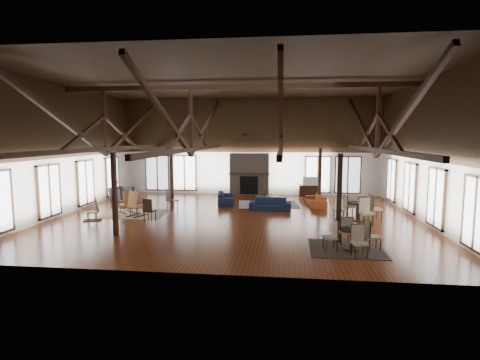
# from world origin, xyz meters

# --- Properties ---
(floor) EXTENTS (16.00, 16.00, 0.00)m
(floor) POSITION_xyz_m (0.00, 0.00, 0.00)
(floor) COLOR maroon
(floor) RESTS_ON ground
(ceiling) EXTENTS (16.00, 14.00, 0.02)m
(ceiling) POSITION_xyz_m (0.00, 0.00, 6.00)
(ceiling) COLOR black
(ceiling) RESTS_ON wall_back
(wall_back) EXTENTS (16.00, 0.02, 6.00)m
(wall_back) POSITION_xyz_m (0.00, 7.00, 3.00)
(wall_back) COLOR white
(wall_back) RESTS_ON floor
(wall_front) EXTENTS (16.00, 0.02, 6.00)m
(wall_front) POSITION_xyz_m (0.00, -7.00, 3.00)
(wall_front) COLOR white
(wall_front) RESTS_ON floor
(wall_left) EXTENTS (0.02, 14.00, 6.00)m
(wall_left) POSITION_xyz_m (-8.00, 0.00, 3.00)
(wall_left) COLOR white
(wall_left) RESTS_ON floor
(wall_right) EXTENTS (0.02, 14.00, 6.00)m
(wall_right) POSITION_xyz_m (8.00, 0.00, 3.00)
(wall_right) COLOR white
(wall_right) RESTS_ON floor
(roof_truss) EXTENTS (15.60, 14.07, 3.14)m
(roof_truss) POSITION_xyz_m (0.00, 0.00, 4.03)
(roof_truss) COLOR black
(roof_truss) RESTS_ON wall_back
(post_grid) EXTENTS (8.16, 7.16, 3.05)m
(post_grid) POSITION_xyz_m (0.00, 0.00, 1.52)
(post_grid) COLOR black
(post_grid) RESTS_ON floor
(fireplace) EXTENTS (2.50, 0.69, 2.60)m
(fireplace) POSITION_xyz_m (0.00, 6.67, 1.29)
(fireplace) COLOR #726457
(fireplace) RESTS_ON floor
(ceiling_fan) EXTENTS (1.60, 1.60, 0.75)m
(ceiling_fan) POSITION_xyz_m (0.50, -1.00, 3.73)
(ceiling_fan) COLOR black
(ceiling_fan) RESTS_ON roof_truss
(sofa_navy_front) EXTENTS (2.06, 0.86, 0.59)m
(sofa_navy_front) POSITION_xyz_m (1.48, 1.95, 0.30)
(sofa_navy_front) COLOR #141F39
(sofa_navy_front) RESTS_ON floor
(sofa_navy_left) EXTENTS (2.19, 1.15, 0.61)m
(sofa_navy_left) POSITION_xyz_m (-1.00, 3.45, 0.30)
(sofa_navy_left) COLOR #131E35
(sofa_navy_left) RESTS_ON floor
(sofa_orange) EXTENTS (2.13, 0.99, 0.60)m
(sofa_orange) POSITION_xyz_m (3.82, 3.31, 0.30)
(sofa_orange) COLOR #AA4521
(sofa_orange) RESTS_ON floor
(coffee_table) EXTENTS (1.20, 0.64, 0.45)m
(coffee_table) POSITION_xyz_m (1.25, 3.38, 0.40)
(coffee_table) COLOR brown
(coffee_table) RESTS_ON floor
(vase) EXTENTS (0.18, 0.18, 0.18)m
(vase) POSITION_xyz_m (1.12, 3.48, 0.54)
(vase) COLOR #B2B2B2
(vase) RESTS_ON coffee_table
(armchair) EXTENTS (1.41, 1.33, 0.73)m
(armchair) POSITION_xyz_m (-7.14, 3.92, 0.37)
(armchair) COLOR #2D2D2F
(armchair) RESTS_ON floor
(side_table_lamp) EXTENTS (0.48, 0.48, 1.22)m
(side_table_lamp) POSITION_xyz_m (-7.60, 4.27, 0.46)
(side_table_lamp) COLOR black
(side_table_lamp) RESTS_ON floor
(rocking_chair_a) EXTENTS (0.93, 0.90, 1.10)m
(rocking_chair_a) POSITION_xyz_m (-5.23, 0.38, 0.52)
(rocking_chair_a) COLOR #A46B3E
(rocking_chair_a) RESTS_ON floor
(rocking_chair_b) EXTENTS (0.77, 1.03, 1.19)m
(rocking_chair_b) POSITION_xyz_m (-4.56, -0.30, 0.56)
(rocking_chair_b) COLOR #A46B3E
(rocking_chair_b) RESTS_ON floor
(rocking_chair_c) EXTENTS (0.84, 0.63, 0.97)m
(rocking_chair_c) POSITION_xyz_m (-5.99, -1.31, 0.45)
(rocking_chair_c) COLOR #A46B3E
(rocking_chair_c) RESTS_ON floor
(side_chair_a) EXTENTS (0.63, 0.63, 1.05)m
(side_chair_a) POSITION_xyz_m (-3.40, 1.29, 0.61)
(side_chair_a) COLOR black
(side_chair_a) RESTS_ON floor
(side_chair_b) EXTENTS (0.49, 0.49, 1.01)m
(side_chair_b) POSITION_xyz_m (-3.56, -1.29, 0.59)
(side_chair_b) COLOR black
(side_chair_b) RESTS_ON floor
(cafe_table_near) EXTENTS (1.88, 1.88, 0.96)m
(cafe_table_near) POSITION_xyz_m (4.30, -4.39, 0.48)
(cafe_table_near) COLOR black
(cafe_table_near) RESTS_ON floor
(cafe_table_far) EXTENTS (2.14, 2.14, 1.09)m
(cafe_table_far) POSITION_xyz_m (5.33, 0.04, 0.55)
(cafe_table_far) COLOR black
(cafe_table_far) RESTS_ON floor
(cup_near) EXTENTS (0.16, 0.16, 0.09)m
(cup_near) POSITION_xyz_m (4.29, -4.32, 0.74)
(cup_near) COLOR #B2B2B2
(cup_near) RESTS_ON cafe_table_near
(cup_far) EXTENTS (0.15, 0.15, 0.10)m
(cup_far) POSITION_xyz_m (5.38, -0.00, 0.84)
(cup_far) COLOR #B2B2B2
(cup_far) RESTS_ON cafe_table_far
(tv_console) EXTENTS (1.30, 0.49, 0.65)m
(tv_console) POSITION_xyz_m (3.73, 6.75, 0.32)
(tv_console) COLOR black
(tv_console) RESTS_ON floor
(television) EXTENTS (0.94, 0.23, 0.53)m
(television) POSITION_xyz_m (3.74, 6.75, 0.92)
(television) COLOR #B2B2B2
(television) RESTS_ON tv_console
(rug_tan) EXTENTS (2.97, 2.39, 0.01)m
(rug_tan) POSITION_xyz_m (-4.83, 0.25, 0.01)
(rug_tan) COLOR tan
(rug_tan) RESTS_ON floor
(rug_navy) EXTENTS (3.39, 2.69, 0.01)m
(rug_navy) POSITION_xyz_m (1.32, 3.45, 0.01)
(rug_navy) COLOR #1C1B4C
(rug_navy) RESTS_ON floor
(rug_dark) EXTENTS (2.36, 2.15, 0.01)m
(rug_dark) POSITION_xyz_m (4.16, -4.26, 0.01)
(rug_dark) COLOR black
(rug_dark) RESTS_ON floor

